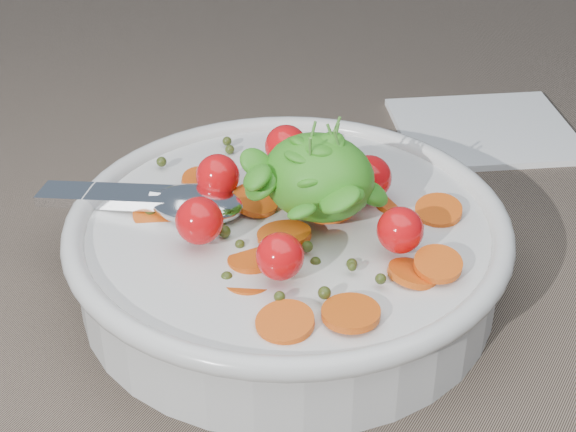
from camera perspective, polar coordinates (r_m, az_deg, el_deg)
The scene contains 3 objects.
ground at distance 0.57m, azimuth 0.36°, elevation -3.75°, with size 6.00×6.00×0.00m, color #7B6957.
bowl at distance 0.54m, azimuth 0.03°, elevation -1.98°, with size 0.29×0.27×0.11m.
napkin at distance 0.76m, azimuth 12.57°, elevation 5.44°, with size 0.14×0.13×0.01m, color white.
Camera 1 is at (0.23, -0.40, 0.34)m, focal length 55.00 mm.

